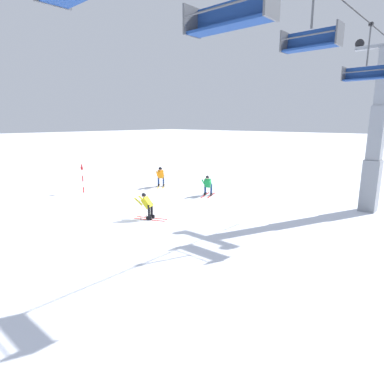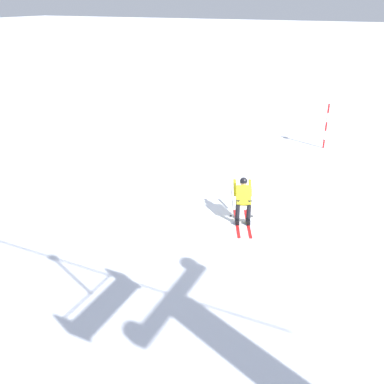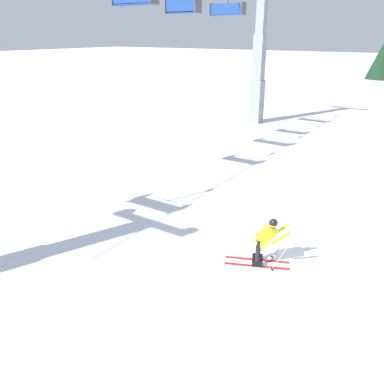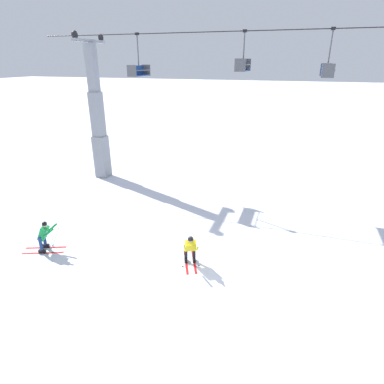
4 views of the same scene
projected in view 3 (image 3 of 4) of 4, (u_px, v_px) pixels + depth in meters
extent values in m
plane|color=white|center=(278.00, 274.00, 10.16)|extent=(260.00, 260.00, 0.00)
cube|color=red|center=(257.00, 260.00, 10.80)|extent=(0.78, 1.61, 0.01)
cube|color=black|center=(257.00, 257.00, 10.77)|extent=(0.21, 0.30, 0.16)
cylinder|color=black|center=(258.00, 244.00, 10.62)|extent=(0.13, 0.13, 0.62)
cube|color=red|center=(257.00, 266.00, 10.50)|extent=(0.78, 1.61, 0.01)
cube|color=black|center=(257.00, 263.00, 10.47)|extent=(0.21, 0.30, 0.16)
cylinder|color=black|center=(258.00, 251.00, 10.33)|extent=(0.13, 0.13, 0.62)
cube|color=gold|center=(266.00, 236.00, 10.31)|extent=(0.60, 0.67, 0.61)
sphere|color=tan|center=(273.00, 224.00, 10.15)|extent=(0.21, 0.21, 0.21)
sphere|color=black|center=(273.00, 223.00, 10.14)|extent=(0.22, 0.22, 0.22)
cylinder|color=gold|center=(280.00, 230.00, 10.43)|extent=(0.26, 0.46, 0.41)
cylinder|color=gray|center=(279.00, 247.00, 10.67)|extent=(0.32, 0.40, 1.04)
cylinder|color=black|center=(272.00, 257.00, 10.87)|extent=(0.07, 0.07, 0.01)
cylinder|color=gold|center=(281.00, 238.00, 10.01)|extent=(0.26, 0.46, 0.41)
cylinder|color=gray|center=(280.00, 258.00, 10.16)|extent=(0.10, 0.49, 1.04)
cylinder|color=black|center=(272.00, 269.00, 10.28)|extent=(0.07, 0.07, 0.01)
cube|color=gray|center=(256.00, 102.00, 26.84)|extent=(0.78, 0.78, 2.84)
cube|color=gray|center=(259.00, 57.00, 25.78)|extent=(0.66, 0.66, 2.84)
cube|color=gray|center=(262.00, 9.00, 24.72)|extent=(0.53, 0.53, 2.84)
cube|color=navy|center=(135.00, 4.00, 15.66)|extent=(0.45, 1.98, 0.06)
cube|color=navy|center=(183.00, 12.00, 18.27)|extent=(0.45, 1.66, 0.06)
cube|color=navy|center=(180.00, 6.00, 18.02)|extent=(0.06, 1.66, 0.55)
cylinder|color=#4C4F54|center=(187.00, 6.00, 18.39)|extent=(0.04, 1.58, 0.04)
cube|color=#4C4F54|center=(168.00, 6.00, 18.60)|extent=(0.57, 0.05, 0.63)
cube|color=#4C4F54|center=(198.00, 5.00, 17.74)|extent=(0.57, 0.05, 0.63)
cube|color=navy|center=(227.00, 15.00, 21.47)|extent=(0.45, 1.93, 0.06)
cube|color=navy|center=(226.00, 9.00, 21.22)|extent=(0.06, 1.93, 0.55)
cylinder|color=#4C4F54|center=(230.00, 9.00, 21.60)|extent=(0.04, 1.84, 0.04)
cube|color=#4C4F54|center=(212.00, 10.00, 21.87)|extent=(0.57, 0.05, 0.63)
cube|color=#4C4F54|center=(243.00, 8.00, 20.87)|extent=(0.57, 0.05, 0.63)
cone|color=black|center=(383.00, 59.00, 51.92)|extent=(3.88, 3.88, 5.18)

